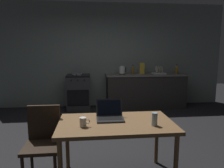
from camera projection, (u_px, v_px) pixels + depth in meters
ground_plane at (107, 146)px, 3.37m from camera, size 12.00×12.00×0.00m
back_wall at (110, 55)px, 5.78m from camera, size 6.40×0.10×2.81m
kitchen_counter at (145, 91)px, 5.68m from camera, size 2.16×0.64×0.91m
stove_oven at (79, 92)px, 5.49m from camera, size 0.60×0.62×0.91m
dining_table at (116, 128)px, 2.40m from camera, size 1.31×0.76×0.72m
chair at (43, 139)px, 2.44m from camera, size 0.40×0.40×0.88m
laptop at (110, 115)px, 2.49m from camera, size 0.32×0.29×0.22m
electric_kettle at (122, 70)px, 5.52m from camera, size 0.19×0.17×0.22m
bottle at (177, 69)px, 5.63m from camera, size 0.08×0.08×0.26m
frying_pan at (77, 74)px, 5.39m from camera, size 0.27×0.44×0.05m
coffee_mug at (83, 122)px, 2.23m from camera, size 0.11×0.07×0.10m
drinking_glass at (154, 119)px, 2.26m from camera, size 0.06×0.06×0.14m
cereal_box at (142, 68)px, 5.59m from camera, size 0.13×0.05×0.30m
dish_rack at (159, 72)px, 5.64m from camera, size 0.34×0.26×0.21m
bottle_b at (133, 70)px, 5.63m from camera, size 0.07×0.07×0.24m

